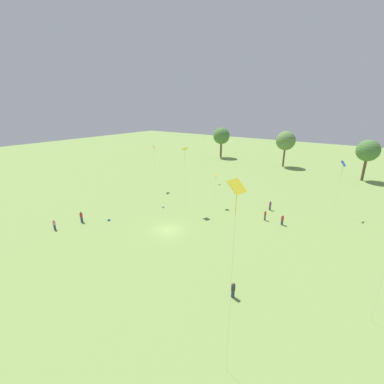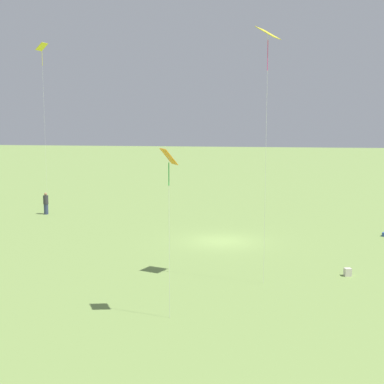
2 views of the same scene
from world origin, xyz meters
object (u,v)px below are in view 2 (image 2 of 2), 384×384
object	(u,v)px
person_0	(46,204)
kite_0	(169,163)
picnic_bag_0	(348,272)
kite_7	(42,53)
kite_1	(268,43)

from	to	relation	value
person_0	kite_0	bearing A→B (deg)	116.93
person_0	picnic_bag_0	size ratio (longest dim) A/B	4.56
person_0	kite_7	bearing A→B (deg)	-74.30
kite_7	kite_1	bearing A→B (deg)	98.56
person_0	picnic_bag_0	xyz separation A→B (m)	(-22.03, 14.04, -0.69)
kite_0	kite_7	bearing A→B (deg)	48.12
person_0	kite_0	size ratio (longest dim) A/B	0.27
kite_0	kite_7	distance (m)	34.02
kite_0	person_0	bearing A→B (deg)	50.75
kite_7	picnic_bag_0	bearing A→B (deg)	105.92
person_0	kite_7	distance (m)	15.00
picnic_bag_0	kite_7	bearing A→B (deg)	-40.14
kite_0	kite_1	distance (m)	7.90
kite_7	picnic_bag_0	xyz separation A→B (m)	(-25.15, 21.21, -13.49)
kite_1	kite_7	xyz separation A→B (m)	(21.09, -23.02, 2.68)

